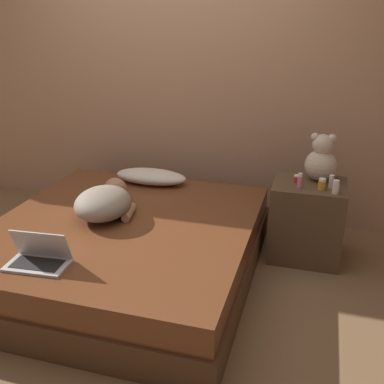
# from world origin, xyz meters

# --- Properties ---
(ground_plane) EXTENTS (12.00, 12.00, 0.00)m
(ground_plane) POSITION_xyz_m (0.00, 0.00, 0.00)
(ground_plane) COLOR brown
(wall_back) EXTENTS (8.00, 0.06, 2.60)m
(wall_back) POSITION_xyz_m (0.00, 1.23, 1.30)
(wall_back) COLOR tan
(wall_back) RESTS_ON ground_plane
(bed) EXTENTS (1.78, 1.91, 0.40)m
(bed) POSITION_xyz_m (0.00, 0.00, 0.20)
(bed) COLOR #4C331E
(bed) RESTS_ON ground_plane
(nightstand) EXTENTS (0.52, 0.45, 0.59)m
(nightstand) POSITION_xyz_m (1.21, 0.61, 0.30)
(nightstand) COLOR brown
(nightstand) RESTS_ON ground_plane
(pillow) EXTENTS (0.62, 0.27, 0.12)m
(pillow) POSITION_xyz_m (-0.09, 0.77, 0.46)
(pillow) COLOR beige
(pillow) RESTS_ON bed
(person_lying) EXTENTS (0.47, 0.67, 0.21)m
(person_lying) POSITION_xyz_m (-0.17, 0.08, 0.50)
(person_lying) COLOR gray
(person_lying) RESTS_ON bed
(laptop) EXTENTS (0.36, 0.23, 0.20)m
(laptop) POSITION_xyz_m (-0.23, -0.65, 0.45)
(laptop) COLOR silver
(laptop) RESTS_ON bed
(teddy_bear) EXTENTS (0.23, 0.23, 0.35)m
(teddy_bear) POSITION_xyz_m (1.27, 0.70, 0.75)
(teddy_bear) COLOR beige
(teddy_bear) RESTS_ON nightstand
(bottle_amber) EXTENTS (0.05, 0.05, 0.08)m
(bottle_amber) POSITION_xyz_m (1.29, 0.51, 0.63)
(bottle_amber) COLOR gold
(bottle_amber) RESTS_ON nightstand
(bottle_red) EXTENTS (0.04, 0.04, 0.06)m
(bottle_red) POSITION_xyz_m (1.11, 0.60, 0.62)
(bottle_red) COLOR #B72D2D
(bottle_red) RESTS_ON nightstand
(bottle_clear) EXTENTS (0.04, 0.04, 0.10)m
(bottle_clear) POSITION_xyz_m (1.35, 0.55, 0.64)
(bottle_clear) COLOR silver
(bottle_clear) RESTS_ON nightstand
(bottle_pink) EXTENTS (0.03, 0.03, 0.11)m
(bottle_pink) POSITION_xyz_m (1.14, 0.50, 0.65)
(bottle_pink) COLOR pink
(bottle_pink) RESTS_ON nightstand
(bottle_white) EXTENTS (0.04, 0.04, 0.10)m
(bottle_white) POSITION_xyz_m (1.38, 0.45, 0.64)
(bottle_white) COLOR white
(bottle_white) RESTS_ON nightstand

